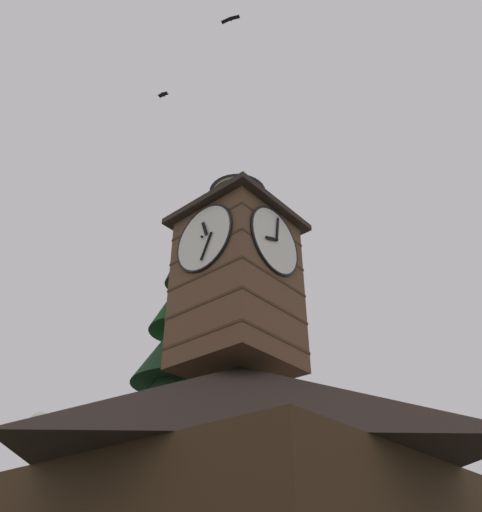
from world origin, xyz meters
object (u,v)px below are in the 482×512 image
building_main (240,493)px  flying_bird_high (163,94)px  clock_tower (237,275)px  pine_tree_aside (247,463)px  pine_tree_behind (179,434)px  flying_bird_low (231,19)px  moon (41,424)px

building_main → flying_bird_high: flying_bird_high is taller
clock_tower → pine_tree_aside: 10.69m
clock_tower → flying_bird_high: 11.46m
building_main → pine_tree_behind: size_ratio=0.71×
pine_tree_aside → flying_bird_low: (11.53, 9.07, 13.51)m
building_main → clock_tower: size_ratio=1.31×
pine_tree_aside → flying_bird_high: flying_bird_high is taller
building_main → clock_tower: 7.70m
building_main → pine_tree_aside: pine_tree_aside is taller
flying_bird_low → flying_bird_high: bearing=-106.5°
pine_tree_behind → pine_tree_aside: pine_tree_behind is taller
clock_tower → flying_bird_low: size_ratio=12.11×
building_main → flying_bird_low: bearing=36.3°
building_main → flying_bird_low: 16.80m
clock_tower → flying_bird_high: bearing=-53.3°
building_main → flying_bird_high: 18.92m
pine_tree_behind → clock_tower: bearing=73.8°
pine_tree_behind → pine_tree_aside: 6.47m
clock_tower → moon: size_ratio=4.27×
pine_tree_aside → pine_tree_behind: bearing=16.1°
moon → flying_bird_high: flying_bird_high is taller
pine_tree_behind → moon: pine_tree_behind is taller
clock_tower → moon: (-10.56, -32.96, 1.83)m
building_main → moon: moon is taller
flying_bird_low → clock_tower: bearing=-141.9°
pine_tree_aside → building_main: bearing=39.1°
building_main → clock_tower: clock_tower is taller
building_main → pine_tree_aside: (-7.67, -6.24, 2.60)m
building_main → flying_bird_low: (3.87, 2.83, 16.10)m
flying_bird_low → moon: bearing=-112.1°
pine_tree_behind → flying_bird_low: flying_bird_low is taller
moon → flying_bird_high: 33.76m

